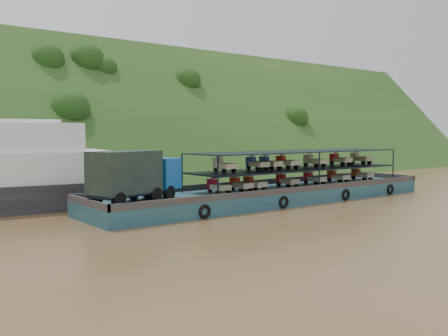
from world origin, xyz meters
TOP-DOWN VIEW (x-y plane):
  - ground at (0.00, 0.00)m, footprint 160.00×160.00m
  - hillside at (0.00, 36.00)m, footprint 140.00×39.60m
  - cargo_barge at (0.76, 1.61)m, footprint 35.11×7.18m

SIDE VIEW (x-z plane):
  - ground at x=0.00m, z-range 0.00..0.00m
  - hillside at x=0.00m, z-range -19.80..19.80m
  - cargo_barge at x=0.76m, z-range -1.23..3.73m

